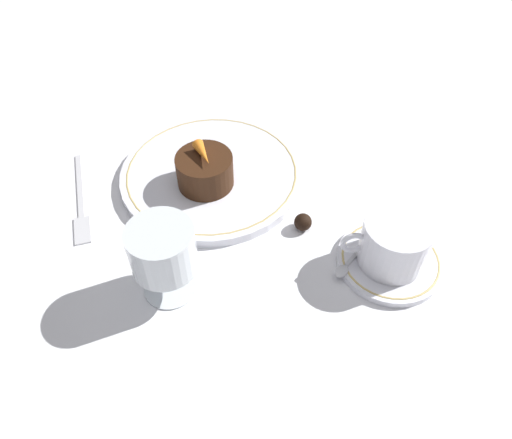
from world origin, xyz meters
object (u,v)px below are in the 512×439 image
dinner_plate (212,174)px  wine_glass (163,252)px  dessert_cake (205,171)px  coffee_cup (395,242)px  fork (81,206)px

dinner_plate → wine_glass: bearing=75.1°
wine_glass → dessert_cake: wine_glass is taller
dinner_plate → wine_glass: size_ratio=2.54×
wine_glass → coffee_cup: bearing=-175.7°
fork → dessert_cake: dessert_cake is taller
dinner_plate → coffee_cup: coffee_cup is taller
coffee_cup → fork: 0.44m
wine_glass → dinner_plate: bearing=-104.9°
fork → dessert_cake: (-0.18, -0.02, 0.04)m
coffee_cup → fork: size_ratio=0.61×
coffee_cup → dessert_cake: size_ratio=1.37×
coffee_cup → dessert_cake: coffee_cup is taller
coffee_cup → fork: coffee_cup is taller
dinner_plate → dessert_cake: bearing=72.8°
wine_glass → dessert_cake: bearing=-104.5°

